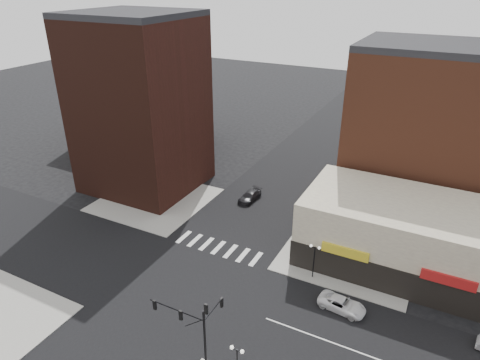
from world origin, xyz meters
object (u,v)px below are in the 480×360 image
at_px(white_suv, 342,304).
at_px(street_lamp_ne, 315,253).
at_px(traffic_signal, 197,323).
at_px(street_lamp_se_a, 237,357).
at_px(dark_sedan_north, 250,196).

bearing_deg(white_suv, street_lamp_ne, 57.50).
height_order(traffic_signal, white_suv, traffic_signal).
height_order(traffic_signal, street_lamp_se_a, traffic_signal).
distance_m(traffic_signal, street_lamp_ne, 16.62).
distance_m(street_lamp_ne, dark_sedan_north, 19.23).
distance_m(traffic_signal, dark_sedan_north, 30.48).
bearing_deg(street_lamp_ne, street_lamp_se_a, -93.58).
xyz_separation_m(street_lamp_ne, white_suv, (4.18, -3.39, -2.63)).
relative_size(traffic_signal, dark_sedan_north, 1.67).
xyz_separation_m(traffic_signal, white_suv, (8.95, 12.44, -4.30)).
bearing_deg(street_lamp_se_a, dark_sedan_north, 114.28).
distance_m(street_lamp_se_a, dark_sedan_north, 31.80).
xyz_separation_m(white_suv, dark_sedan_north, (-18.22, 16.28, 0.02)).
bearing_deg(traffic_signal, street_lamp_se_a, -2.57).
height_order(traffic_signal, dark_sedan_north, traffic_signal).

